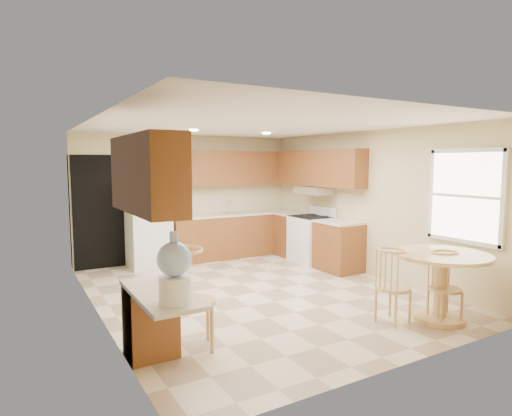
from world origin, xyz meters
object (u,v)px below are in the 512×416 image
refrigerator (148,223)px  chair_table_a (399,280)px  chair_table_b (452,282)px  chair_desk (197,291)px  dining_table (441,277)px  water_crock (175,271)px  stove (311,239)px

refrigerator → chair_table_a: 4.74m
chair_table_a → chair_table_b: (0.57, -0.30, -0.03)m
chair_table_a → chair_desk: chair_desk is taller
dining_table → water_crock: water_crock is taller
chair_desk → water_crock: water_crock is taller
stove → chair_table_a: bearing=-109.1°
stove → chair_table_b: (-0.52, -3.46, 0.06)m
chair_table_b → water_crock: bearing=14.4°
chair_table_a → chair_table_b: size_ratio=1.05×
chair_table_b → chair_desk: 3.07m
stove → chair_desk: bearing=-142.8°
stove → chair_table_a: (-1.10, -3.17, 0.08)m
refrigerator → water_crock: bearing=-103.2°
chair_table_b → water_crock: size_ratio=1.41×
chair_desk → water_crock: 0.86m
refrigerator → chair_table_b: (2.35, -4.68, -0.31)m
refrigerator → stove: refrigerator is taller
stove → chair_table_a: stove is taller
stove → chair_desk: 4.37m
stove → chair_table_b: stove is taller
refrigerator → water_crock: 4.60m
dining_table → chair_desk: chair_desk is taller
dining_table → chair_table_a: (-0.55, 0.16, -0.01)m
dining_table → chair_table_b: 0.14m
chair_table_a → water_crock: bearing=-95.0°
chair_table_b → chair_desk: size_ratio=0.82×
stove → chair_table_a: size_ratio=1.20×
dining_table → chair_desk: 3.01m
stove → water_crock: 5.13m
chair_desk → chair_table_a: bearing=93.9°
chair_table_a → water_crock: (-2.83, -0.09, 0.49)m
chair_table_a → chair_table_b: bearing=55.8°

